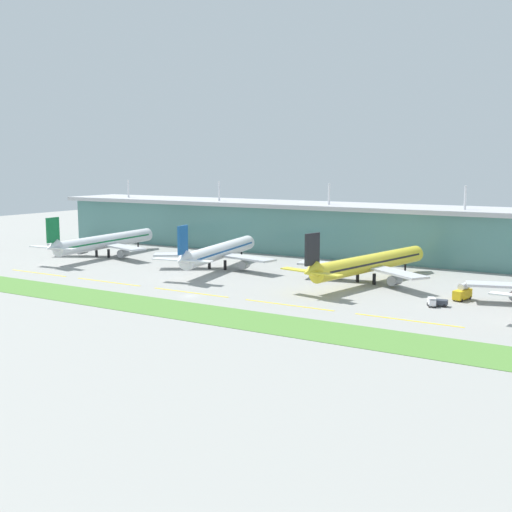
# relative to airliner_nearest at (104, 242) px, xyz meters

# --- Properties ---
(ground_plane) EXTENTS (600.00, 600.00, 0.00)m
(ground_plane) POSITION_rel_airliner_nearest_xyz_m (79.68, -46.50, -6.45)
(ground_plane) COLOR gray
(terminal_building) EXTENTS (288.00, 34.00, 30.89)m
(terminal_building) POSITION_rel_airliner_nearest_xyz_m (79.68, 56.65, 4.69)
(terminal_building) COLOR slate
(terminal_building) RESTS_ON ground
(airliner_nearest) EXTENTS (48.60, 68.92, 18.90)m
(airliner_nearest) POSITION_rel_airliner_nearest_xyz_m (0.00, 0.00, 0.00)
(airliner_nearest) COLOR silver
(airliner_nearest) RESTS_ON ground
(airliner_near_middle) EXTENTS (47.94, 67.57, 18.90)m
(airliner_near_middle) POSITION_rel_airliner_nearest_xyz_m (58.77, -0.74, -0.00)
(airliner_near_middle) COLOR white
(airliner_near_middle) RESTS_ON ground
(airliner_far_middle) EXTENTS (47.82, 69.78, 18.90)m
(airliner_far_middle) POSITION_rel_airliner_nearest_xyz_m (117.15, 1.35, 0.00)
(airliner_far_middle) COLOR yellow
(airliner_far_middle) RESTS_ON ground
(taxiway_stripe_west) EXTENTS (28.00, 0.70, 0.04)m
(taxiway_stripe_west) POSITION_rel_airliner_nearest_xyz_m (8.68, -42.27, -6.43)
(taxiway_stripe_west) COLOR yellow
(taxiway_stripe_west) RESTS_ON ground
(taxiway_stripe_mid_west) EXTENTS (28.00, 0.70, 0.04)m
(taxiway_stripe_mid_west) POSITION_rel_airliner_nearest_xyz_m (42.68, -42.27, -6.43)
(taxiway_stripe_mid_west) COLOR yellow
(taxiway_stripe_mid_west) RESTS_ON ground
(taxiway_stripe_centre) EXTENTS (28.00, 0.70, 0.04)m
(taxiway_stripe_centre) POSITION_rel_airliner_nearest_xyz_m (76.68, -42.27, -6.43)
(taxiway_stripe_centre) COLOR yellow
(taxiway_stripe_centre) RESTS_ON ground
(taxiway_stripe_mid_east) EXTENTS (28.00, 0.70, 0.04)m
(taxiway_stripe_mid_east) POSITION_rel_airliner_nearest_xyz_m (110.68, -42.27, -6.43)
(taxiway_stripe_mid_east) COLOR yellow
(taxiway_stripe_mid_east) RESTS_ON ground
(taxiway_stripe_east) EXTENTS (28.00, 0.70, 0.04)m
(taxiway_stripe_east) POSITION_rel_airliner_nearest_xyz_m (144.68, -42.27, -6.43)
(taxiway_stripe_east) COLOR yellow
(taxiway_stripe_east) RESTS_ON ground
(grass_verge) EXTENTS (300.00, 18.00, 0.10)m
(grass_verge) POSITION_rel_airliner_nearest_xyz_m (79.68, -62.78, -6.40)
(grass_verge) COLOR #518438
(grass_verge) RESTS_ON ground
(pushback_tug) EXTENTS (4.64, 2.95, 1.85)m
(pushback_tug) POSITION_rel_airliner_nearest_xyz_m (147.00, -21.98, -5.35)
(pushback_tug) COLOR #333842
(pushback_tug) RESTS_ON ground
(fuel_truck) EXTENTS (4.22, 7.61, 4.95)m
(fuel_truck) POSITION_rel_airliner_nearest_xyz_m (150.47, -10.30, -4.19)
(fuel_truck) COLOR gold
(fuel_truck) RESTS_ON ground
(baggage_cart) EXTENTS (3.28, 4.02, 2.48)m
(baggage_cart) POSITION_rel_airliner_nearest_xyz_m (145.29, -23.42, -5.19)
(baggage_cart) COLOR silver
(baggage_cart) RESTS_ON ground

